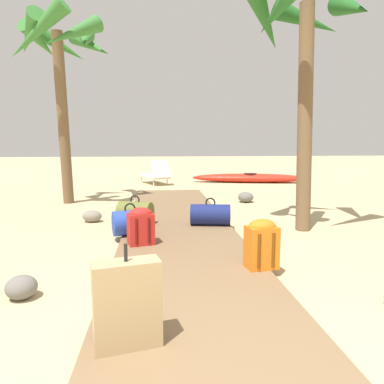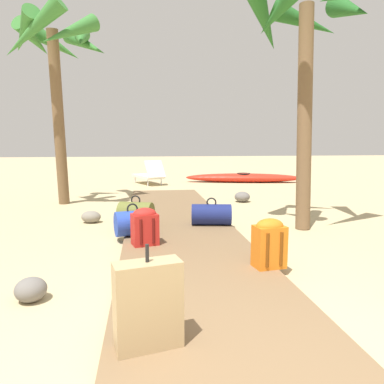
# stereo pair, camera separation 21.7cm
# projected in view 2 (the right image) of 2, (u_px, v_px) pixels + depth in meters

# --- Properties ---
(ground_plane) EXTENTS (60.00, 60.00, 0.00)m
(ground_plane) POSITION_uv_depth(u_px,v_px,m) (184.00, 243.00, 5.13)
(ground_plane) COLOR tan
(boardwalk) EXTENTS (1.70, 8.42, 0.08)m
(boardwalk) POSITION_uv_depth(u_px,v_px,m) (179.00, 226.00, 5.95)
(boardwalk) COLOR brown
(boardwalk) RESTS_ON ground
(backpack_orange) EXTENTS (0.36, 0.28, 0.54)m
(backpack_orange) POSITION_uv_depth(u_px,v_px,m) (269.00, 242.00, 3.87)
(backpack_orange) COLOR orange
(backpack_orange) RESTS_ON boardwalk
(duffel_bag_olive) EXTENTS (0.63, 0.53, 0.49)m
(duffel_bag_olive) POSITION_uv_depth(u_px,v_px,m) (136.00, 213.00, 5.88)
(duffel_bag_olive) COLOR olive
(duffel_bag_olive) RESTS_ON boardwalk
(suitcase_tan) EXTENTS (0.47, 0.28, 0.70)m
(suitcase_tan) POSITION_uv_depth(u_px,v_px,m) (148.00, 305.00, 2.35)
(suitcase_tan) COLOR tan
(suitcase_tan) RESTS_ON boardwalk
(duffel_bag_blue) EXTENTS (0.56, 0.47, 0.47)m
(duffel_bag_blue) POSITION_uv_depth(u_px,v_px,m) (133.00, 223.00, 5.20)
(duffel_bag_blue) COLOR #2847B7
(duffel_bag_blue) RESTS_ON boardwalk
(backpack_red) EXTENTS (0.38, 0.32, 0.49)m
(backpack_red) POSITION_uv_depth(u_px,v_px,m) (145.00, 225.00, 4.72)
(backpack_red) COLOR red
(backpack_red) RESTS_ON boardwalk
(duffel_bag_navy) EXTENTS (0.69, 0.43, 0.45)m
(duffel_bag_navy) POSITION_uv_depth(u_px,v_px,m) (211.00, 214.00, 5.87)
(duffel_bag_navy) COLOR navy
(duffel_bag_navy) RESTS_ON boardwalk
(palm_tree_far_left) EXTENTS (2.23, 2.33, 4.18)m
(palm_tree_far_left) POSITION_uv_depth(u_px,v_px,m) (57.00, 51.00, 7.68)
(palm_tree_far_left) COLOR brown
(palm_tree_far_left) RESTS_ON ground
(palm_tree_near_right) EXTENTS (2.26, 2.30, 3.93)m
(palm_tree_near_right) POSITION_uv_depth(u_px,v_px,m) (310.00, 31.00, 5.58)
(palm_tree_near_right) COLOR brown
(palm_tree_near_right) RESTS_ON ground
(lounge_chair) EXTENTS (1.14, 1.62, 0.82)m
(lounge_chair) POSITION_uv_depth(u_px,v_px,m) (149.00, 175.00, 12.10)
(lounge_chair) COLOR white
(lounge_chair) RESTS_ON ground
(kayak) EXTENTS (4.14, 1.46, 0.32)m
(kayak) POSITION_uv_depth(u_px,v_px,m) (243.00, 178.00, 12.73)
(kayak) COLOR red
(kayak) RESTS_ON ground
(rock_right_mid) EXTENTS (0.46, 0.48, 0.25)m
(rock_right_mid) POSITION_uv_depth(u_px,v_px,m) (242.00, 197.00, 8.59)
(rock_right_mid) COLOR slate
(rock_right_mid) RESTS_ON ground
(rock_left_mid) EXTENTS (0.40, 0.34, 0.21)m
(rock_left_mid) POSITION_uv_depth(u_px,v_px,m) (91.00, 217.00, 6.38)
(rock_left_mid) COLOR gray
(rock_left_mid) RESTS_ON ground
(rock_left_near) EXTENTS (0.37, 0.38, 0.22)m
(rock_left_near) POSITION_uv_depth(u_px,v_px,m) (31.00, 289.00, 3.24)
(rock_left_near) COLOR slate
(rock_left_near) RESTS_ON ground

